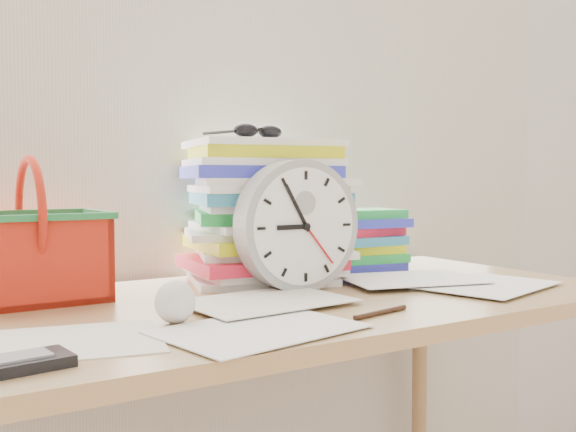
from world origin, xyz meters
TOP-DOWN VIEW (x-y plane):
  - curtain at (0.00, 1.98)m, footprint 2.40×0.01m
  - desk at (0.00, 1.60)m, footprint 1.40×0.70m
  - paper_stack at (0.06, 1.79)m, footprint 0.42×0.37m
  - clock at (0.05, 1.63)m, footprint 0.27×0.05m
  - sunglasses at (0.01, 1.73)m, footprint 0.17×0.15m
  - book_stack at (0.35, 1.82)m, footprint 0.27×0.21m
  - basket at (-0.45, 1.81)m, footprint 0.27×0.22m
  - crumpled_ball at (-0.29, 1.49)m, footprint 0.07×0.07m
  - pen at (0.04, 1.36)m, footprint 0.13×0.03m
  - calculator at (-0.56, 1.35)m, footprint 0.15×0.09m
  - scattered_papers at (0.00, 1.60)m, footprint 1.26×0.42m

SIDE VIEW (x-z plane):
  - desk at x=0.00m, z-range 0.30..1.05m
  - pen at x=0.04m, z-range 0.75..0.76m
  - scattered_papers at x=0.00m, z-range 0.75..0.77m
  - calculator at x=-0.56m, z-range 0.75..0.76m
  - crumpled_ball at x=-0.29m, z-range 0.75..0.82m
  - book_stack at x=0.35m, z-range 0.75..0.91m
  - basket at x=-0.45m, z-range 0.75..1.02m
  - clock at x=0.05m, z-range 0.75..1.02m
  - paper_stack at x=0.06m, z-range 0.75..1.07m
  - sunglasses at x=0.01m, z-range 1.07..1.11m
  - curtain at x=0.00m, z-range 0.05..2.55m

